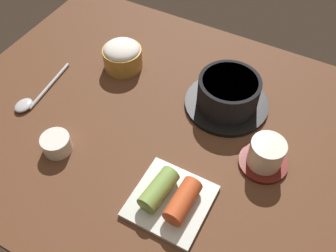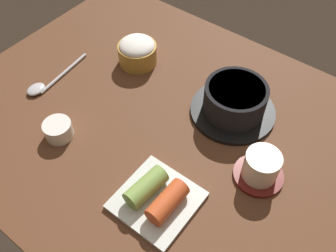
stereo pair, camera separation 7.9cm
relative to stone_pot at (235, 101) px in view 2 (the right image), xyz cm
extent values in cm
cube|color=#56331E|center=(-9.86, -12.19, -4.76)|extent=(100.00, 76.00, 2.00)
cylinder|color=black|center=(0.00, 0.00, -3.25)|extent=(19.45, 19.45, 1.01)
cylinder|color=black|center=(0.00, 0.00, 0.67)|extent=(13.96, 13.96, 6.85)
cylinder|color=#D15619|center=(0.00, 0.00, 3.80)|extent=(12.29, 12.29, 0.60)
cylinder|color=#B78C38|center=(-28.50, 0.10, -1.11)|extent=(9.81, 9.81, 5.30)
ellipsoid|color=white|center=(-28.50, 0.10, 1.54)|extent=(9.02, 9.02, 3.43)
cylinder|color=maroon|center=(12.99, -11.59, -3.36)|extent=(10.15, 10.15, 0.80)
cylinder|color=silver|center=(12.99, -11.59, 0.01)|extent=(7.03, 7.03, 5.94)
cylinder|color=#C6D18C|center=(12.99, -11.59, 2.68)|extent=(5.98, 5.98, 0.40)
cube|color=silver|center=(0.33, -28.44, -3.26)|extent=(14.47, 14.47, 1.00)
cylinder|color=#7A9E47|center=(-2.20, -28.44, -0.82)|extent=(4.74, 9.03, 3.89)
cylinder|color=#C64C23|center=(2.86, -28.44, -0.82)|extent=(4.13, 8.79, 3.89)
cylinder|color=white|center=(-26.62, -28.66, -1.89)|extent=(6.16, 6.16, 3.74)
cylinder|color=#386B2D|center=(-26.62, -28.66, -0.32)|extent=(5.05, 5.05, 0.50)
cylinder|color=#B7B7BC|center=(-40.37, -14.73, -3.36)|extent=(2.45, 16.57, 0.80)
ellipsoid|color=#B7B7BC|center=(-41.19, -22.97, -3.04)|extent=(3.60, 4.68, 1.26)
camera|label=1|loc=(15.63, -57.97, 60.75)|focal=39.63mm
camera|label=2|loc=(22.27, -53.70, 60.75)|focal=39.63mm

